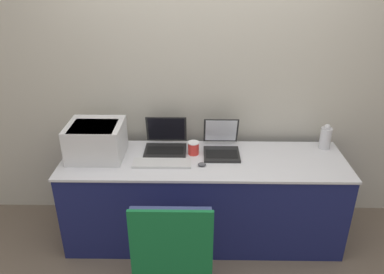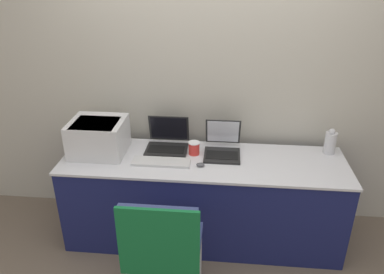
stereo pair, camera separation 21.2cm
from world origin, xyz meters
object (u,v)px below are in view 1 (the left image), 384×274
(coffee_cup, at_px, (193,148))
(laptop_right, at_px, (221,145))
(printer, at_px, (96,139))
(mouse, at_px, (202,164))
(laptop_left, at_px, (166,143))
(chair, at_px, (173,245))
(metal_pitcher, at_px, (326,137))
(external_keyboard, at_px, (162,163))

(coffee_cup, bearing_deg, laptop_right, 10.38)
(printer, xyz_separation_m, mouse, (0.84, -0.15, -0.14))
(laptop_left, relative_size, chair, 0.36)
(laptop_right, bearing_deg, metal_pitcher, 5.35)
(coffee_cup, xyz_separation_m, chair, (-0.12, -0.89, -0.22))
(laptop_left, height_order, coffee_cup, laptop_left)
(laptop_right, relative_size, mouse, 5.55)
(external_keyboard, relative_size, chair, 0.48)
(coffee_cup, xyz_separation_m, metal_pitcher, (1.10, 0.12, 0.04))
(coffee_cup, height_order, mouse, coffee_cup)
(printer, distance_m, coffee_cup, 0.78)
(printer, bearing_deg, laptop_left, 13.81)
(laptop_right, xyz_separation_m, mouse, (-0.16, -0.24, -0.04))
(mouse, distance_m, metal_pitcher, 1.08)
(mouse, distance_m, chair, 0.74)
(external_keyboard, relative_size, metal_pitcher, 2.09)
(laptop_left, xyz_separation_m, chair, (0.11, -0.98, -0.22))
(mouse, bearing_deg, printer, 169.66)
(coffee_cup, distance_m, metal_pitcher, 1.11)
(printer, height_order, laptop_left, printer)
(laptop_left, bearing_deg, external_keyboard, -92.10)
(coffee_cup, bearing_deg, mouse, -71.37)
(laptop_right, xyz_separation_m, external_keyboard, (-0.47, -0.22, -0.05))
(printer, distance_m, laptop_right, 1.01)
(external_keyboard, bearing_deg, printer, 166.14)
(coffee_cup, bearing_deg, laptop_left, 159.30)
(laptop_left, relative_size, metal_pitcher, 1.57)
(mouse, xyz_separation_m, chair, (-0.18, -0.69, -0.18))
(laptop_right, bearing_deg, printer, -175.02)
(printer, relative_size, chair, 0.46)
(printer, relative_size, mouse, 6.61)
(laptop_left, height_order, chair, laptop_left)
(chair, bearing_deg, external_keyboard, 99.83)
(laptop_left, xyz_separation_m, metal_pitcher, (1.33, 0.04, 0.04))
(mouse, relative_size, metal_pitcher, 0.30)
(coffee_cup, bearing_deg, chair, -97.52)
(printer, bearing_deg, chair, -52.25)
(printer, xyz_separation_m, chair, (0.65, -0.84, -0.32))
(printer, xyz_separation_m, external_keyboard, (0.53, -0.13, -0.14))
(metal_pitcher, bearing_deg, chair, -140.17)
(metal_pitcher, distance_m, chair, 1.60)
(laptop_right, xyz_separation_m, metal_pitcher, (0.87, 0.08, 0.04))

